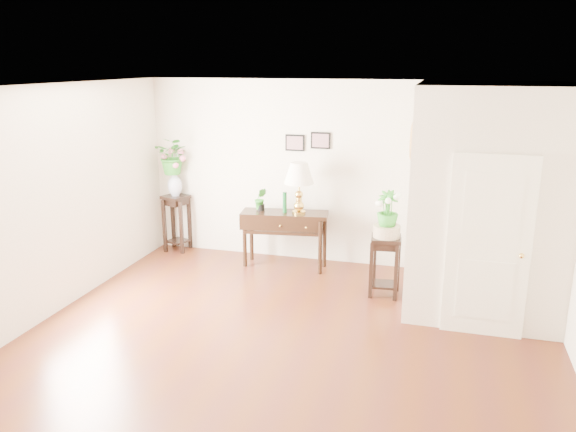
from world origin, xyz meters
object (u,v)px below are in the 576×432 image
at_px(table_lamp, 299,190).
at_px(plant_stand_b, 385,266).
at_px(console_table, 285,240).
at_px(plant_stand_a, 177,223).

xyz_separation_m(table_lamp, plant_stand_b, (1.37, -0.67, -0.81)).
xyz_separation_m(console_table, table_lamp, (0.22, 0.00, 0.78)).
bearing_deg(table_lamp, console_table, 180.00).
height_order(console_table, plant_stand_b, console_table).
bearing_deg(table_lamp, plant_stand_a, 172.67).
height_order(plant_stand_a, plant_stand_b, plant_stand_a).
distance_m(console_table, plant_stand_b, 1.73).
height_order(table_lamp, plant_stand_b, table_lamp).
bearing_deg(plant_stand_a, console_table, -8.15).
bearing_deg(plant_stand_b, console_table, 157.11).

